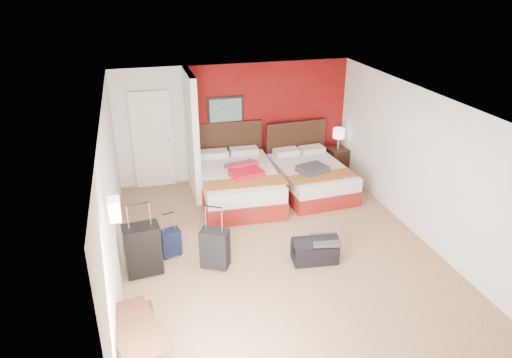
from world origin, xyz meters
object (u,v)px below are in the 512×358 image
object	(u,v)px
duffel_bag	(315,251)
bed_left	(238,185)
desk	(138,354)
suitcase_black	(143,251)
suitcase_charcoal	(215,250)
table_lamp	(339,139)
suitcase_navy	(170,244)
bed_right	(311,179)
nightstand	(337,160)
red_suitcase_open	(244,169)

from	to	relation	value
duffel_bag	bed_left	bearing A→B (deg)	112.15
bed_left	desk	bearing A→B (deg)	-114.03
suitcase_black	suitcase_charcoal	xyz separation A→B (m)	(1.07, -0.11, -0.08)
table_lamp	suitcase_black	xyz separation A→B (m)	(-4.42, -2.86, -0.41)
suitcase_navy	duffel_bag	size ratio (longest dim) A/B	0.63
bed_right	suitcase_navy	bearing A→B (deg)	-154.81
suitcase_black	duffel_bag	world-z (taller)	suitcase_black
desk	duffel_bag	bearing A→B (deg)	17.97
bed_left	duffel_bag	world-z (taller)	bed_left
nightstand	desk	bearing A→B (deg)	-139.17
suitcase_black	desk	size ratio (longest dim) A/B	0.84
suitcase_charcoal	desk	xyz separation A→B (m)	(-1.22, -1.98, 0.08)
nightstand	duffel_bag	xyz separation A→B (m)	(-1.80, -3.21, -0.11)
suitcase_black	desk	world-z (taller)	suitcase_black
desk	nightstand	bearing A→B (deg)	33.14
bed_right	desk	world-z (taller)	desk
bed_right	duffel_bag	xyz separation A→B (m)	(-0.86, -2.42, -0.10)
red_suitcase_open	suitcase_black	size ratio (longest dim) A/B	1.05
bed_left	duffel_bag	xyz separation A→B (m)	(0.68, -2.44, -0.14)
nightstand	table_lamp	bearing A→B (deg)	0.00
table_lamp	duffel_bag	xyz separation A→B (m)	(-1.80, -3.21, -0.63)
nightstand	bed_right	bearing A→B (deg)	-146.20
nightstand	suitcase_black	size ratio (longest dim) A/B	0.72
suitcase_black	table_lamp	bearing A→B (deg)	26.73
suitcase_black	duffel_bag	distance (m)	2.66
bed_left	bed_right	size ratio (longest dim) A/B	1.12
suitcase_charcoal	bed_right	bearing A→B (deg)	70.57
bed_right	desk	size ratio (longest dim) A/B	2.00
table_lamp	desk	world-z (taller)	table_lamp
table_lamp	suitcase_navy	bearing A→B (deg)	-148.17
suitcase_black	red_suitcase_open	bearing A→B (deg)	38.02
bed_right	duffel_bag	size ratio (longest dim) A/B	2.68
bed_right	red_suitcase_open	world-z (taller)	red_suitcase_open
suitcase_charcoal	suitcase_navy	world-z (taller)	suitcase_charcoal
nightstand	suitcase_navy	xyz separation A→B (m)	(-3.99, -2.48, -0.06)
red_suitcase_open	desk	world-z (taller)	desk
table_lamp	suitcase_black	size ratio (longest dim) A/B	0.59
bed_left	suitcase_charcoal	bearing A→B (deg)	-109.10
table_lamp	suitcase_navy	xyz separation A→B (m)	(-3.99, -2.48, -0.59)
red_suitcase_open	suitcase_navy	world-z (taller)	red_suitcase_open
bed_left	red_suitcase_open	world-z (taller)	red_suitcase_open
bed_right	suitcase_charcoal	distance (m)	3.26
red_suitcase_open	nightstand	size ratio (longest dim) A/B	1.46
suitcase_black	suitcase_charcoal	bearing A→B (deg)	-12.09
nightstand	suitcase_black	world-z (taller)	suitcase_black
red_suitcase_open	suitcase_black	xyz separation A→B (m)	(-2.05, -1.99, -0.30)
red_suitcase_open	nightstand	distance (m)	2.56
red_suitcase_open	suitcase_charcoal	world-z (taller)	red_suitcase_open
nightstand	suitcase_black	distance (m)	5.26
red_suitcase_open	suitcase_charcoal	xyz separation A→B (m)	(-0.98, -2.10, -0.38)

